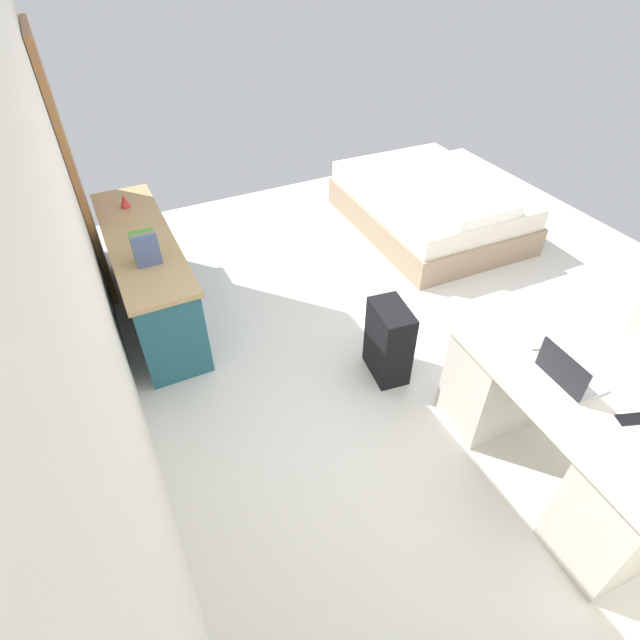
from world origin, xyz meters
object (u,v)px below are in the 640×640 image
Objects in this scene: bed at (430,206)px; laptop at (568,374)px; credenza at (149,276)px; suitcase_black at (389,342)px; figurine_small at (124,201)px; cell_phone_near_laptop at (631,419)px; computer_mouse at (537,345)px; desk at (558,432)px.

bed is 6.05× the size of laptop.
credenza is 0.92× the size of bed.
figurine_small is at bearing 42.50° from suitcase_black.
figurine_small is (1.97, 1.35, 0.49)m from suitcase_black.
laptop is at bearing 33.73° from cell_phone_near_laptop.
credenza is at bearing 52.02° from cell_phone_near_laptop.
credenza reaches higher than suitcase_black.
credenza is at bearing 41.57° from computer_mouse.
bed is (0.17, -2.88, -0.12)m from credenza.
cell_phone_near_laptop is at bearing -153.76° from suitcase_black.
desk is 0.44m from cell_phone_near_laptop.
suitcase_black reaches higher than bed.
bed is at bearing -21.30° from computer_mouse.
cell_phone_near_laptop is at bearing -174.07° from computer_mouse.
suitcase_black is 5.31× the size of figurine_small.
suitcase_black is (1.14, 0.39, -0.09)m from desk.
cell_phone_near_laptop is at bearing -151.73° from figurine_small.
figurine_small reaches higher than computer_mouse.
desk is 0.50m from computer_mouse.
laptop is 2.93× the size of figurine_small.
bed is (2.75, -1.14, -0.14)m from desk.
credenza is 3.08× the size of suitcase_black.
computer_mouse is (-0.80, -0.43, 0.46)m from suitcase_black.
figurine_small reaches higher than bed.
figurine_small is (0.36, 2.88, 0.54)m from bed.
computer_mouse is 0.91× the size of figurine_small.
laptop is 2.37× the size of cell_phone_near_laptop.
desk is 13.41× the size of figurine_small.
bed is 2.22m from suitcase_black.
cell_phone_near_laptop is (-2.83, -1.80, 0.38)m from credenza.
laptop is (-2.50, -1.72, 0.42)m from credenza.
bed is at bearing -97.06° from figurine_small.
figurine_small is at bearing 82.94° from bed.
laptop is (-1.06, -0.37, 0.49)m from suitcase_black.
bed is 3.22m from cell_phone_near_laptop.
credenza is 3.06m from laptop.
suitcase_black is 1.81× the size of laptop.
cell_phone_near_laptop is (-3.00, 1.07, 0.50)m from bed.
bed is at bearing -86.68° from credenza.
suitcase_black is (-1.44, -1.35, -0.07)m from credenza.
computer_mouse is (0.34, -0.04, 0.37)m from desk.
credenza is at bearing 51.09° from suitcase_black.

